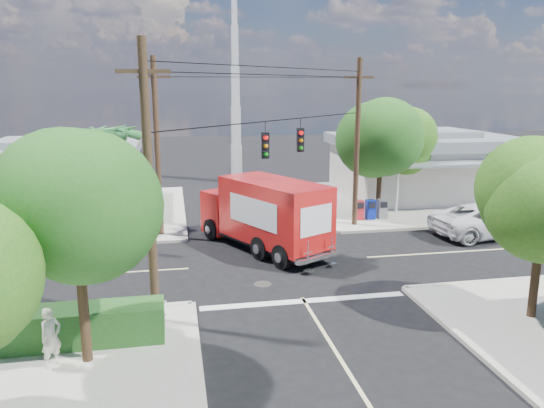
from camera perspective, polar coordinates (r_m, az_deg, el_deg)
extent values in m
plane|color=black|center=(23.35, 0.91, -6.34)|extent=(120.00, 120.00, 0.00)
cube|color=#9B968C|center=(36.88, 14.37, 0.47)|extent=(14.00, 14.00, 0.14)
cube|color=#B1AB9C|center=(34.54, 3.77, 0.03)|extent=(0.25, 14.00, 0.14)
cube|color=#B1AB9C|center=(30.86, 19.80, -2.24)|extent=(14.00, 0.25, 0.14)
cube|color=#9B968C|center=(34.13, -21.44, -0.98)|extent=(14.00, 14.00, 0.14)
cube|color=#B1AB9C|center=(33.49, -9.61, -0.52)|extent=(0.25, 14.00, 0.14)
cube|color=#B1AB9C|center=(27.51, -24.05, -4.36)|extent=(14.00, 0.25, 0.14)
cube|color=#B1AB9C|center=(15.52, 25.35, -17.68)|extent=(0.25, 14.00, 0.14)
cube|color=beige|center=(32.83, -2.58, -0.73)|extent=(0.12, 12.00, 0.01)
cube|color=beige|center=(14.58, 9.24, -18.90)|extent=(0.12, 12.00, 0.01)
cube|color=beige|center=(27.09, 22.18, -4.59)|extent=(12.00, 0.12, 0.01)
cube|color=beige|center=(23.59, -23.84, -7.25)|extent=(12.00, 0.12, 0.01)
cube|color=silver|center=(19.44, 3.49, -10.37)|extent=(7.50, 0.40, 0.01)
cube|color=beige|center=(38.10, 15.93, 3.47)|extent=(11.00, 8.00, 3.40)
cube|color=gray|center=(37.84, 16.12, 6.53)|extent=(11.80, 8.80, 0.70)
cube|color=gray|center=(37.79, 16.17, 7.29)|extent=(6.05, 4.40, 0.50)
cube|color=gray|center=(33.66, 19.75, 4.13)|extent=(9.90, 1.80, 0.15)
cylinder|color=silver|center=(31.20, 13.28, 1.21)|extent=(0.12, 0.12, 2.90)
cylinder|color=silver|center=(35.66, 26.34, 1.63)|extent=(0.12, 0.12, 2.90)
cube|color=beige|center=(35.45, -22.81, 2.14)|extent=(10.00, 8.00, 3.20)
cube|color=gray|center=(35.18, -23.08, 5.27)|extent=(10.80, 8.80, 0.70)
cube|color=gray|center=(35.13, -23.15, 6.07)|extent=(5.50, 4.40, 0.50)
cube|color=gray|center=(30.57, -24.84, 2.52)|extent=(9.00, 1.80, 0.15)
cylinder|color=silver|center=(29.30, -17.37, 0.03)|extent=(0.12, 0.12, 2.70)
cube|color=silver|center=(42.37, -3.84, 4.35)|extent=(0.80, 0.80, 3.00)
cube|color=silver|center=(42.04, -3.90, 8.39)|extent=(0.70, 0.70, 3.00)
cube|color=silver|center=(41.93, -3.97, 12.49)|extent=(0.60, 0.60, 3.00)
cube|color=silver|center=(42.03, -4.03, 16.58)|extent=(0.50, 0.50, 3.00)
cube|color=silver|center=(42.34, -4.10, 20.63)|extent=(0.40, 0.40, 3.00)
cylinder|color=#422D1C|center=(15.42, -19.70, -9.43)|extent=(0.28, 0.28, 3.71)
sphere|color=#235319|center=(14.73, -20.36, -1.02)|extent=(3.71, 3.71, 3.71)
sphere|color=#235319|center=(14.95, -21.82, -0.03)|extent=(3.02, 3.02, 3.02)
sphere|color=#235319|center=(14.41, -19.15, -1.69)|extent=(3.25, 3.25, 3.25)
cylinder|color=#422D1C|center=(31.20, 11.46, 2.41)|extent=(0.28, 0.28, 4.10)
sphere|color=#235319|center=(30.86, 11.66, 7.09)|extent=(4.10, 4.10, 4.10)
sphere|color=#235319|center=(30.87, 10.85, 7.61)|extent=(3.33, 3.33, 3.33)
sphere|color=#235319|center=(30.73, 12.47, 6.79)|extent=(3.58, 3.58, 3.58)
cylinder|color=#422D1C|center=(34.25, 14.11, 2.75)|extent=(0.28, 0.28, 3.58)
sphere|color=#265F16|center=(33.95, 14.31, 6.47)|extent=(3.58, 3.58, 3.58)
sphere|color=#265F16|center=(33.95, 13.57, 6.89)|extent=(2.91, 2.91, 2.91)
sphere|color=#265F16|center=(33.84, 15.05, 6.22)|extent=(3.14, 3.14, 3.14)
cylinder|color=#422D1C|center=(19.29, 26.57, -6.01)|extent=(0.28, 0.28, 3.46)
sphere|color=#265F16|center=(18.76, 27.21, 0.27)|extent=(3.46, 3.46, 3.46)
sphere|color=#265F16|center=(18.63, 25.93, 1.00)|extent=(2.81, 2.81, 2.81)
cylinder|color=#422D1C|center=(29.71, -16.41, 2.53)|extent=(0.24, 0.24, 5.00)
cone|color=#2C6F33|center=(29.31, -14.97, 7.61)|extent=(0.50, 2.06, 0.98)
cone|color=#2C6F33|center=(30.03, -15.52, 7.69)|extent=(1.92, 1.68, 0.98)
cone|color=#2C6F33|center=(30.28, -16.94, 7.64)|extent=(2.12, 0.95, 0.98)
cone|color=#2C6F33|center=(29.87, -18.21, 7.50)|extent=(1.34, 2.07, 0.98)
cone|color=#2C6F33|center=(29.10, -18.40, 7.36)|extent=(1.34, 2.07, 0.98)
cone|color=#2C6F33|center=(28.54, -17.31, 7.35)|extent=(2.12, 0.95, 0.98)
cone|color=#2C6F33|center=(28.64, -15.74, 7.46)|extent=(1.92, 1.68, 0.98)
cylinder|color=#422D1C|center=(31.47, -19.76, 2.47)|extent=(0.24, 0.24, 4.60)
cone|color=#2C6F33|center=(31.04, -18.44, 6.91)|extent=(0.50, 2.06, 0.98)
cone|color=#2C6F33|center=(31.78, -18.88, 7.00)|extent=(1.92, 1.68, 0.98)
cone|color=#2C6F33|center=(32.07, -20.19, 6.95)|extent=(2.12, 0.95, 0.98)
cone|color=#2C6F33|center=(31.70, -21.43, 6.79)|extent=(1.34, 2.07, 0.98)
cone|color=#2C6F33|center=(30.93, -21.69, 6.65)|extent=(1.34, 2.07, 0.98)
cone|color=#2C6F33|center=(30.34, -20.72, 6.63)|extent=(2.12, 0.95, 0.98)
cone|color=#2C6F33|center=(30.39, -19.24, 6.74)|extent=(1.92, 1.68, 0.98)
cylinder|color=#473321|center=(16.74, -13.06, 1.66)|extent=(0.28, 0.28, 9.00)
cube|color=#473321|center=(16.46, -13.68, 13.71)|extent=(1.60, 0.12, 0.12)
cylinder|color=#473321|center=(28.68, 9.12, 6.29)|extent=(0.28, 0.28, 9.00)
cube|color=#473321|center=(28.52, 9.37, 13.30)|extent=(1.60, 0.12, 0.12)
cylinder|color=#473321|center=(27.02, -12.24, 5.78)|extent=(0.28, 0.28, 9.00)
cube|color=#473321|center=(26.85, -12.60, 13.22)|extent=(1.60, 0.12, 0.12)
cylinder|color=black|center=(22.13, 0.97, 9.03)|extent=(10.43, 10.43, 0.04)
cube|color=black|center=(21.28, -0.73, 6.32)|extent=(0.30, 0.24, 1.05)
sphere|color=red|center=(21.11, -0.67, 7.17)|extent=(0.20, 0.20, 0.20)
cube|color=black|center=(23.52, 3.06, 6.90)|extent=(0.30, 0.24, 1.05)
sphere|color=red|center=(23.35, 3.15, 7.68)|extent=(0.20, 0.20, 0.20)
cube|color=silver|center=(17.86, -20.99, -11.69)|extent=(5.94, 0.05, 0.08)
cube|color=silver|center=(17.70, -21.09, -10.51)|extent=(5.94, 0.05, 0.08)
cube|color=silver|center=(17.49, -11.81, -11.08)|extent=(0.09, 0.06, 1.00)
cube|color=#184417|center=(17.10, -22.19, -12.17)|extent=(6.20, 1.20, 1.10)
cube|color=#B01E27|center=(30.45, 9.31, -0.63)|extent=(0.50, 0.50, 1.10)
cube|color=#071D96|center=(30.69, 10.54, -0.57)|extent=(0.50, 0.50, 1.10)
cube|color=slate|center=(30.95, 11.75, -0.52)|extent=(0.50, 0.50, 1.10)
cube|color=black|center=(25.19, -1.00, -3.64)|extent=(5.45, 7.69, 0.24)
cube|color=red|center=(27.32, -4.74, -0.72)|extent=(2.81, 2.52, 2.12)
cube|color=black|center=(27.79, -5.53, 0.31)|extent=(1.91, 1.15, 0.92)
cube|color=silver|center=(28.19, -5.70, -1.73)|extent=(2.02, 1.13, 0.34)
cube|color=red|center=(24.16, 0.23, -0.80)|extent=(4.73, 6.07, 2.80)
cube|color=white|center=(24.89, 2.44, -0.07)|extent=(1.62, 3.09, 1.25)
cube|color=white|center=(23.40, -2.12, -0.89)|extent=(1.62, 3.09, 1.25)
cube|color=white|center=(22.05, 4.78, -1.77)|extent=(1.55, 0.82, 1.25)
cube|color=silver|center=(22.41, 4.93, -5.78)|extent=(2.16, 1.29, 0.17)
cube|color=silver|center=(21.77, 3.87, -5.25)|extent=(0.41, 0.25, 0.96)
cube|color=silver|center=(22.66, 6.42, -4.58)|extent=(0.41, 0.25, 0.96)
cylinder|color=black|center=(26.82, -6.52, -2.71)|extent=(0.76, 1.08, 1.06)
cylinder|color=black|center=(28.00, -2.66, -1.98)|extent=(0.76, 1.08, 1.06)
cylinder|color=black|center=(22.44, 1.07, -5.71)|extent=(0.76, 1.08, 1.06)
cylinder|color=black|center=(23.84, 5.22, -4.65)|extent=(0.76, 1.08, 1.06)
imported|color=silver|center=(29.38, 22.35, -1.62)|extent=(6.27, 3.37, 1.67)
imported|color=beige|center=(15.82, -22.68, -13.12)|extent=(0.72, 0.72, 1.68)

